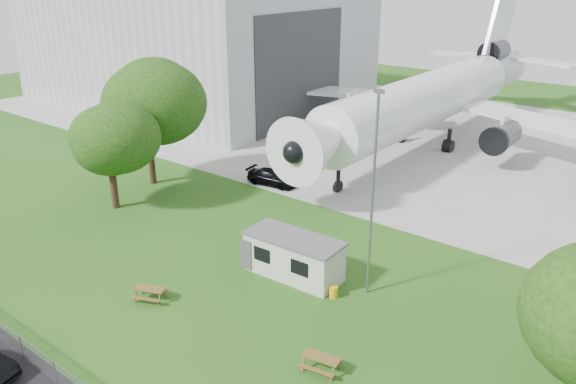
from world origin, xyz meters
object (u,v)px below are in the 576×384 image
Objects in this scene: hangar at (193,32)px; site_cabin at (294,256)px; picnic_east at (321,370)px; picnic_west at (151,300)px; airliner at (431,96)px.

site_cabin is (41.54, -30.88, -8.09)m from hangar.
picnic_east is at bearing -44.05° from site_cabin.
picnic_west is (36.73, -38.26, -9.41)m from hangar.
picnic_west is at bearing -88.87° from airliner.
picnic_east is (12.04, -37.00, -5.27)m from airliner.
picnic_west and picnic_east have the same top height.
site_cabin is 3.78× the size of picnic_east.
hangar is 36.21m from airliner.
airliner is (35.97, -0.14, -4.14)m from hangar.
site_cabin is at bearing -79.73° from airliner.
hangar reaches higher than picnic_west.
hangar is at bearing 179.78° from airliner.
picnic_east is (48.01, -37.14, -9.41)m from hangar.
airliner is at bearing 67.27° from picnic_west.
picnic_east is at bearing -37.73° from hangar.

